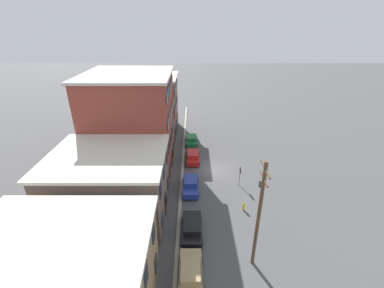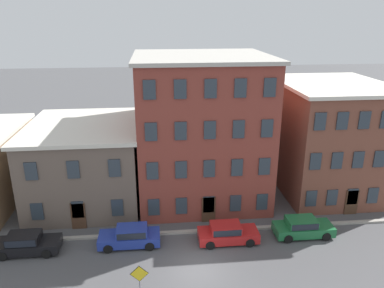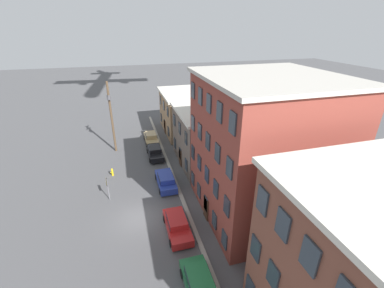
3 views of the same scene
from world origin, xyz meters
TOP-DOWN VIEW (x-y plane):
  - ground_plane at (0.00, 0.00)m, footprint 200.00×200.00m
  - kerb_strip at (0.00, 4.50)m, footprint 56.00×0.36m
  - apartment_corner at (-19.60, 11.54)m, footprint 10.38×11.59m
  - apartment_midblock at (-8.59, 11.30)m, footprint 9.55×11.12m
  - apartment_far at (1.59, 11.08)m, footprint 11.37×10.68m
  - car_tan at (-16.52, 3.30)m, footprint 4.40×1.92m
  - car_black at (-11.69, 3.20)m, footprint 4.40×1.92m
  - car_blue at (-4.49, 3.36)m, footprint 4.40×1.92m
  - car_red at (2.56, 3.06)m, footprint 4.40×1.92m
  - car_green at (8.37, 3.27)m, footprint 4.40×1.92m
  - caution_sign at (-3.60, -2.63)m, footprint 1.06×0.08m
  - utility_pole at (-14.88, -1.87)m, footprint 2.40×0.44m
  - fire_hydrant at (-8.26, -2.33)m, footprint 0.24×0.34m

SIDE VIEW (x-z plane):
  - ground_plane at x=0.00m, z-range 0.00..0.00m
  - kerb_strip at x=0.00m, z-range 0.00..0.16m
  - fire_hydrant at x=-8.26m, z-range 0.00..0.96m
  - car_tan at x=-16.52m, z-range 0.03..1.46m
  - car_black at x=-11.69m, z-range 0.03..1.46m
  - car_blue at x=-4.49m, z-range 0.03..1.46m
  - car_red at x=2.56m, z-range 0.03..1.46m
  - car_green at x=8.37m, z-range 0.03..1.46m
  - caution_sign at x=-3.60m, z-range 0.45..3.07m
  - apartment_corner at x=-19.60m, z-range 0.01..6.54m
  - apartment_midblock at x=-8.59m, z-range 0.01..6.98m
  - utility_pole at x=-14.88m, z-range 0.59..10.33m
  - apartment_far at x=1.59m, z-range 0.01..12.72m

